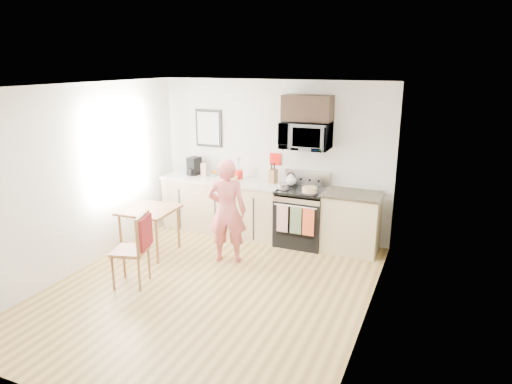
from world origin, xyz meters
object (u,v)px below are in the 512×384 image
at_px(cake, 310,190).
at_px(range, 302,218).
at_px(microwave, 306,136).
at_px(chair, 139,240).
at_px(person, 227,211).
at_px(dining_table, 149,214).

bearing_deg(cake, range, 132.77).
xyz_separation_m(microwave, chair, (-1.51, -2.32, -1.12)).
distance_m(person, dining_table, 1.26).
bearing_deg(range, dining_table, -148.10).
height_order(range, cake, range).
relative_size(microwave, cake, 2.64).
height_order(chair, cake, cake).
xyz_separation_m(range, microwave, (-0.00, 0.10, 1.32)).
relative_size(range, microwave, 1.53).
relative_size(person, dining_table, 2.03).
height_order(range, chair, range).
bearing_deg(cake, microwave, 120.68).
xyz_separation_m(microwave, person, (-0.81, -1.17, -0.98)).
distance_m(microwave, person, 1.73).
relative_size(microwave, person, 0.49).
xyz_separation_m(range, cake, (0.17, -0.19, 0.53)).
xyz_separation_m(dining_table, chair, (0.53, -0.95, 0.00)).
bearing_deg(cake, person, -137.97).
height_order(microwave, person, microwave).
bearing_deg(cake, dining_table, -153.92).
distance_m(microwave, cake, 0.86).
xyz_separation_m(person, cake, (0.98, 0.88, 0.19)).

